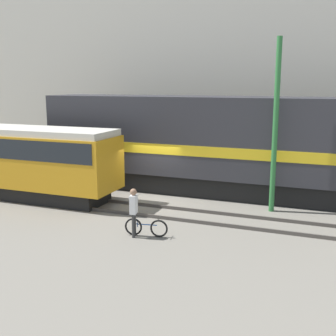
{
  "coord_description": "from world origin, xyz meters",
  "views": [
    {
      "loc": [
        7.9,
        -18.02,
        5.5
      ],
      "look_at": [
        1.26,
        -0.94,
        1.8
      ],
      "focal_mm": 45.0,
      "sensor_mm": 36.0,
      "label": 1
    }
  ],
  "objects_px": {
    "streetcar": "(20,158)",
    "utility_pole_left": "(275,127)",
    "bicycle": "(146,227)",
    "freight_locomotive": "(237,145)",
    "person": "(134,207)"
  },
  "relations": [
    {
      "from": "streetcar",
      "to": "utility_pole_left",
      "type": "bearing_deg",
      "value": 9.98
    },
    {
      "from": "streetcar",
      "to": "utility_pole_left",
      "type": "height_order",
      "value": "utility_pole_left"
    },
    {
      "from": "bicycle",
      "to": "streetcar",
      "type": "bearing_deg",
      "value": 160.87
    },
    {
      "from": "freight_locomotive",
      "to": "person",
      "type": "relative_size",
      "value": 10.91
    },
    {
      "from": "person",
      "to": "utility_pole_left",
      "type": "distance_m",
      "value": 7.06
    },
    {
      "from": "bicycle",
      "to": "utility_pole_left",
      "type": "xyz_separation_m",
      "value": [
        3.84,
        4.82,
        3.36
      ]
    },
    {
      "from": "person",
      "to": "bicycle",
      "type": "bearing_deg",
      "value": 29.12
    },
    {
      "from": "bicycle",
      "to": "person",
      "type": "distance_m",
      "value": 0.9
    },
    {
      "from": "freight_locomotive",
      "to": "streetcar",
      "type": "distance_m",
      "value": 10.58
    },
    {
      "from": "bicycle",
      "to": "person",
      "type": "height_order",
      "value": "person"
    },
    {
      "from": "streetcar",
      "to": "utility_pole_left",
      "type": "xyz_separation_m",
      "value": [
        11.76,
        2.07,
        1.72
      ]
    },
    {
      "from": "freight_locomotive",
      "to": "bicycle",
      "type": "relative_size",
      "value": 12.3
    },
    {
      "from": "utility_pole_left",
      "to": "person",
      "type": "bearing_deg",
      "value": -130.04
    },
    {
      "from": "streetcar",
      "to": "person",
      "type": "height_order",
      "value": "streetcar"
    },
    {
      "from": "freight_locomotive",
      "to": "streetcar",
      "type": "xyz_separation_m",
      "value": [
        -9.72,
        -4.14,
        -0.58
      ]
    }
  ]
}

